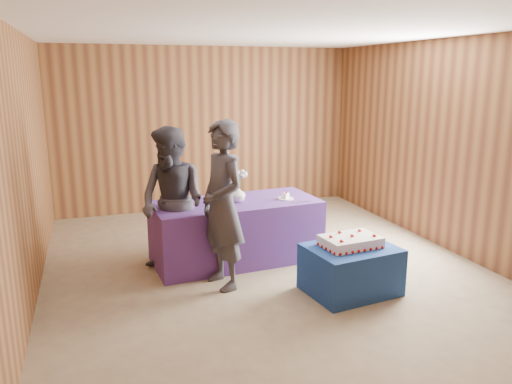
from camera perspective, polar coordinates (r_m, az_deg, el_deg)
name	(u,v)px	position (r m, az deg, el deg)	size (l,w,h in m)	color
ground	(266,270)	(5.97, 1.18, -8.86)	(6.00, 6.00, 0.00)	gray
room_shell	(267,116)	(5.54, 1.27, 8.67)	(5.04, 6.04, 2.72)	brown
cake_table	(351,269)	(5.40, 10.76, -8.68)	(0.90, 0.70, 0.50)	#1A3C93
serving_table	(236,231)	(6.15, -2.29, -4.47)	(2.00, 0.90, 0.75)	#492F82
sheet_cake	(351,241)	(5.32, 10.75, -5.55)	(0.66, 0.48, 0.14)	white
vase	(238,194)	(6.01, -2.12, -0.19)	(0.19, 0.19, 0.20)	white
flower_spray	(237,173)	(5.95, -2.15, 2.24)	(0.25, 0.24, 0.19)	#2A6A2F
platter	(180,206)	(5.87, -8.70, -1.55)	(0.35, 0.35, 0.02)	#66458B
plate	(286,198)	(6.16, 3.40, -0.75)	(0.20, 0.20, 0.01)	white
cake_slice	(286,195)	(6.15, 3.41, -0.38)	(0.10, 0.09, 0.09)	white
knife	(300,202)	(6.02, 5.01, -1.15)	(0.26, 0.02, 0.00)	silver
guest_left	(223,206)	(5.27, -3.83, -1.55)	(0.66, 0.43, 1.80)	#34343D
guest_right	(173,203)	(5.67, -9.50, -1.19)	(0.83, 0.64, 1.70)	#33333D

